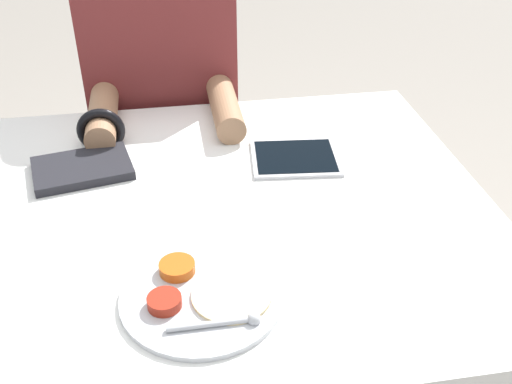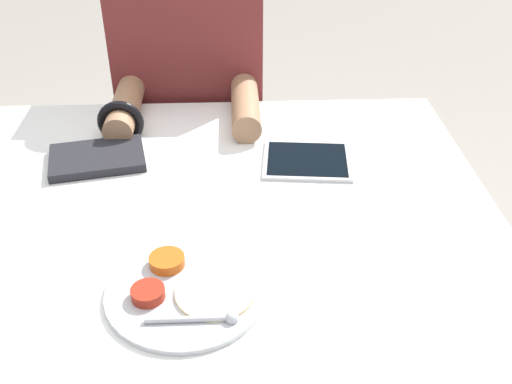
{
  "view_description": "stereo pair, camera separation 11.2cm",
  "coord_description": "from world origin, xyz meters",
  "px_view_note": "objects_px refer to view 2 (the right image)",
  "views": [
    {
      "loc": [
        -0.05,
        -0.97,
        1.4
      ],
      "look_at": [
        0.1,
        -0.05,
        0.77
      ],
      "focal_mm": 42.0,
      "sensor_mm": 36.0,
      "label": 1
    },
    {
      "loc": [
        0.06,
        -0.98,
        1.4
      ],
      "look_at": [
        0.1,
        -0.05,
        0.77
      ],
      "focal_mm": 42.0,
      "sensor_mm": 36.0,
      "label": 2
    }
  ],
  "objects_px": {
    "tablet_device": "(307,160)",
    "person_diner": "(194,136)",
    "red_notebook": "(97,158)",
    "thali_tray": "(187,289)"
  },
  "relations": [
    {
      "from": "tablet_device",
      "to": "person_diner",
      "type": "bearing_deg",
      "value": 122.77
    },
    {
      "from": "tablet_device",
      "to": "person_diner",
      "type": "xyz_separation_m",
      "value": [
        -0.28,
        0.43,
        -0.17
      ]
    },
    {
      "from": "thali_tray",
      "to": "tablet_device",
      "type": "xyz_separation_m",
      "value": [
        0.24,
        0.41,
        -0.0
      ]
    },
    {
      "from": "red_notebook",
      "to": "tablet_device",
      "type": "distance_m",
      "value": 0.47
    },
    {
      "from": "red_notebook",
      "to": "thali_tray",
      "type": "bearing_deg",
      "value": -62.84
    },
    {
      "from": "thali_tray",
      "to": "red_notebook",
      "type": "xyz_separation_m",
      "value": [
        -0.22,
        0.43,
        0.0
      ]
    },
    {
      "from": "thali_tray",
      "to": "red_notebook",
      "type": "distance_m",
      "value": 0.48
    },
    {
      "from": "tablet_device",
      "to": "person_diner",
      "type": "relative_size",
      "value": 0.18
    },
    {
      "from": "thali_tray",
      "to": "person_diner",
      "type": "distance_m",
      "value": 0.86
    },
    {
      "from": "red_notebook",
      "to": "person_diner",
      "type": "distance_m",
      "value": 0.48
    }
  ]
}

